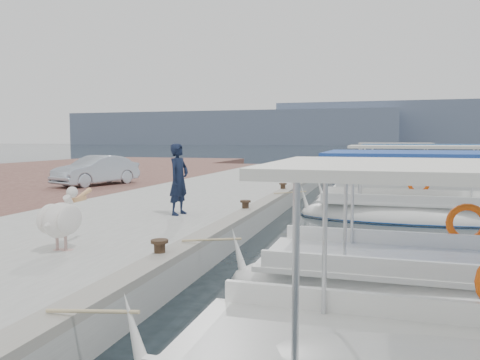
# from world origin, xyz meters

# --- Properties ---
(ground) EXTENTS (400.00, 400.00, 0.00)m
(ground) POSITION_xyz_m (0.00, 0.00, 0.00)
(ground) COLOR black
(ground) RESTS_ON ground
(concrete_quay) EXTENTS (6.00, 40.00, 0.50)m
(concrete_quay) POSITION_xyz_m (-3.00, 5.00, 0.25)
(concrete_quay) COLOR #A1A19C
(concrete_quay) RESTS_ON ground
(quay_curb) EXTENTS (0.44, 40.00, 0.12)m
(quay_curb) POSITION_xyz_m (-0.22, 5.00, 0.56)
(quay_curb) COLOR gray
(quay_curb) RESTS_ON concrete_quay
(cobblestone_strip) EXTENTS (4.00, 40.00, 0.50)m
(cobblestone_strip) POSITION_xyz_m (-8.00, 5.00, 0.25)
(cobblestone_strip) COLOR brown
(cobblestone_strip) RESTS_ON ground
(distant_hills) EXTENTS (330.00, 60.00, 18.00)m
(distant_hills) POSITION_xyz_m (29.61, 201.49, 7.61)
(distant_hills) COLOR slate
(distant_hills) RESTS_ON ground
(fishing_caique_b) EXTENTS (7.07, 2.48, 2.83)m
(fishing_caique_b) POSITION_xyz_m (4.12, -2.72, 0.12)
(fishing_caique_b) COLOR white
(fishing_caique_b) RESTS_ON ground
(fishing_caique_c) EXTENTS (6.66, 2.29, 2.83)m
(fishing_caique_c) POSITION_xyz_m (3.92, 4.71, 0.12)
(fishing_caique_c) COLOR white
(fishing_caique_c) RESTS_ON ground
(fishing_caique_d) EXTENTS (7.78, 2.57, 2.83)m
(fishing_caique_d) POSITION_xyz_m (4.58, 8.58, 0.19)
(fishing_caique_d) COLOR white
(fishing_caique_d) RESTS_ON ground
(fishing_caique_e) EXTENTS (6.06, 2.14, 2.83)m
(fishing_caique_e) POSITION_xyz_m (3.62, 15.47, 0.13)
(fishing_caique_e) COLOR white
(fishing_caique_e) RESTS_ON ground
(mooring_bollards) EXTENTS (0.28, 20.28, 0.33)m
(mooring_bollards) POSITION_xyz_m (-0.35, 1.50, 0.69)
(mooring_bollards) COLOR black
(mooring_bollards) RESTS_ON concrete_quay
(pelican) EXTENTS (0.52, 1.38, 1.07)m
(pelican) POSITION_xyz_m (-2.27, -3.36, 1.05)
(pelican) COLOR tan
(pelican) RESTS_ON concrete_quay
(fisherman) EXTENTS (0.55, 0.73, 1.81)m
(fisherman) POSITION_xyz_m (-1.88, 0.72, 1.41)
(fisherman) COLOR black
(fisherman) RESTS_ON concrete_quay
(parked_car) EXTENTS (2.34, 3.94, 1.23)m
(parked_car) POSITION_xyz_m (-8.36, 6.87, 1.11)
(parked_car) COLOR #ADB8C6
(parked_car) RESTS_ON cobblestone_strip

